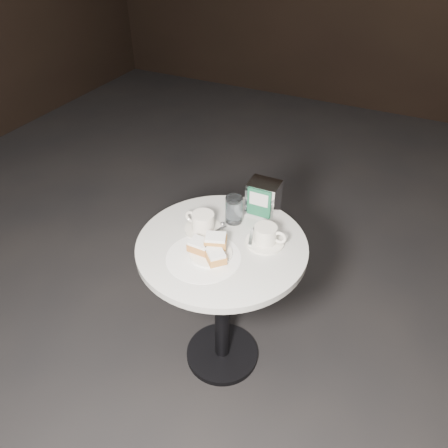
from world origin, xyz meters
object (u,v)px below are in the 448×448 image
coffee_cup_left (203,223)px  water_glass_right (260,203)px  coffee_cup_right (266,236)px  beignet_plate (210,249)px  water_glass_left (234,210)px  cafe_table (222,278)px  napkin_dispenser (263,198)px

coffee_cup_left → water_glass_right: water_glass_right is taller
coffee_cup_right → beignet_plate: bearing=-138.8°
beignet_plate → water_glass_left: (-0.01, 0.24, 0.03)m
beignet_plate → water_glass_right: size_ratio=1.95×
water_glass_left → water_glass_right: (0.08, 0.10, -0.00)m
water_glass_left → water_glass_right: water_glass_left is taller
cafe_table → water_glass_right: water_glass_right is taller
cafe_table → coffee_cup_right: bearing=26.6°
coffee_cup_left → water_glass_right: size_ratio=1.56×
cafe_table → coffee_cup_left: (-0.11, 0.04, 0.23)m
beignet_plate → napkin_dispenser: (0.08, 0.35, 0.05)m
cafe_table → coffee_cup_left: coffee_cup_left is taller
water_glass_left → water_glass_right: bearing=51.7°
cafe_table → napkin_dispenser: 0.39m
water_glass_right → napkin_dispenser: size_ratio=0.72×
beignet_plate → coffee_cup_left: same height
water_glass_left → cafe_table: bearing=-82.6°
coffee_cup_right → water_glass_left: size_ratio=1.42×
beignet_plate → coffee_cup_right: 0.23m
coffee_cup_right → napkin_dispenser: (-0.09, 0.19, 0.04)m
cafe_table → water_glass_left: size_ratio=6.19×
cafe_table → napkin_dispenser: (0.07, 0.27, 0.28)m
coffee_cup_left → coffee_cup_right: same height
beignet_plate → water_glass_right: water_glass_right is taller
napkin_dispenser → beignet_plate: bearing=-102.8°
beignet_plate → water_glass_right: 0.35m
water_glass_right → napkin_dispenser: 0.03m
beignet_plate → coffee_cup_right: (0.17, 0.16, 0.01)m
coffee_cup_left → cafe_table: bearing=-17.8°
coffee_cup_left → coffee_cup_right: bearing=11.5°
cafe_table → water_glass_right: bearing=77.4°
coffee_cup_left → water_glass_left: 0.15m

